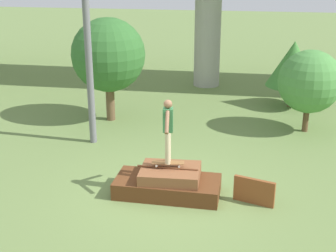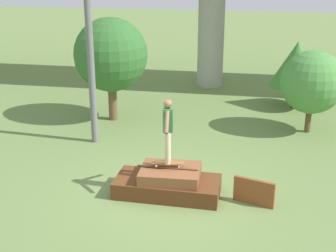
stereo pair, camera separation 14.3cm
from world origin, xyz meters
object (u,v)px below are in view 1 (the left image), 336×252
object	(u,v)px
skateboard	(168,163)
tree_mid_back	(310,82)
tree_behind_left	(293,64)
tree_behind_right	(108,55)
skater	(168,127)

from	to	relation	value
skateboard	tree_mid_back	size ratio (longest dim) A/B	0.29
tree_behind_left	tree_behind_right	distance (m)	6.67
skater	tree_mid_back	world-z (taller)	tree_mid_back
tree_behind_left	tree_mid_back	world-z (taller)	tree_mid_back
tree_behind_right	skater	bearing A→B (deg)	-60.16
tree_behind_right	tree_mid_back	xyz separation A→B (m)	(6.42, -0.06, -0.60)
skater	tree_mid_back	bearing A→B (deg)	53.07
tree_mid_back	tree_behind_left	bearing A→B (deg)	96.25
skater	tree_mid_back	xyz separation A→B (m)	(3.62, 4.82, -0.02)
skateboard	tree_mid_back	world-z (taller)	tree_mid_back
skateboard	tree_behind_left	bearing A→B (deg)	65.74
skateboard	tree_mid_back	bearing A→B (deg)	53.07
skateboard	skater	world-z (taller)	skater
tree_behind_right	tree_mid_back	size ratio (longest dim) A/B	1.32
tree_behind_left	skater	bearing A→B (deg)	-114.26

